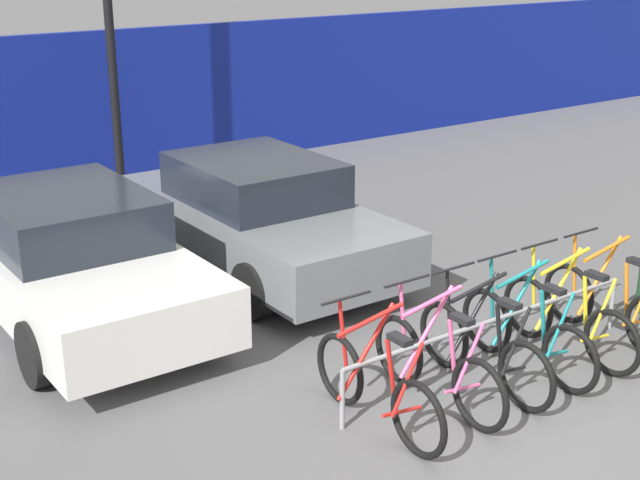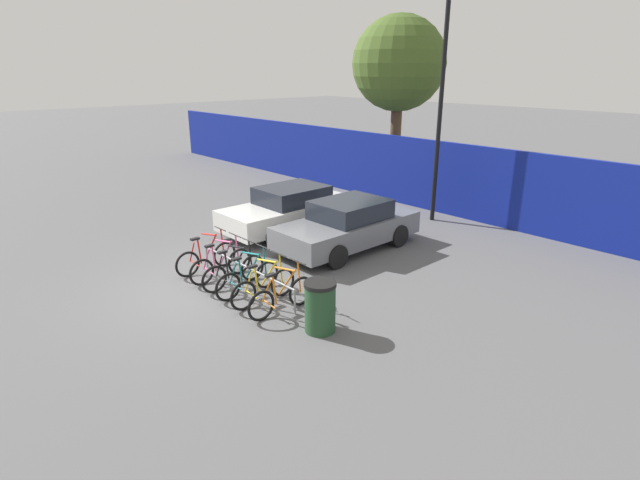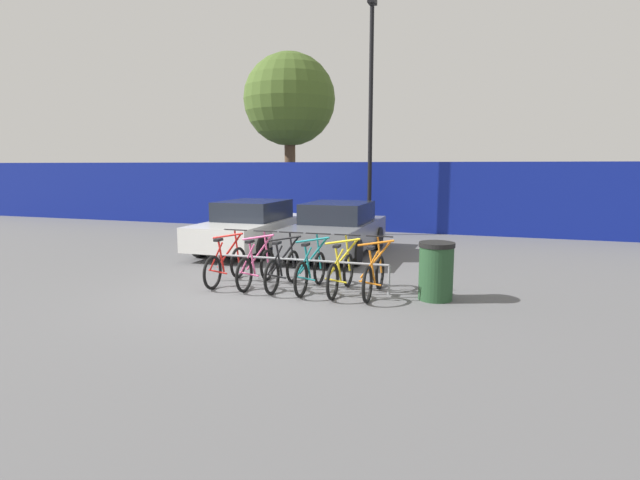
{
  "view_description": "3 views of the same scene",
  "coord_description": "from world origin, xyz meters",
  "views": [
    {
      "loc": [
        -5.08,
        -4.63,
        3.97
      ],
      "look_at": [
        -0.49,
        1.89,
        1.23
      ],
      "focal_mm": 50.0,
      "sensor_mm": 36.0,
      "label": 1
    },
    {
      "loc": [
        9.68,
        -5.23,
        4.87
      ],
      "look_at": [
        1.55,
        2.18,
        1.07
      ],
      "focal_mm": 28.0,
      "sensor_mm": 36.0,
      "label": 2
    },
    {
      "loc": [
        4.06,
        -8.23,
        2.36
      ],
      "look_at": [
        0.78,
        1.61,
        0.81
      ],
      "focal_mm": 28.0,
      "sensor_mm": 36.0,
      "label": 3
    }
  ],
  "objects": [
    {
      "name": "bicycle_red",
      "position": [
        -0.86,
        0.53,
        0.38
      ],
      "size": [
        0.68,
        1.71,
        1.05
      ],
      "rotation": [
        0.0,
        0.0,
        -0.03
      ],
      "color": "black",
      "rests_on": "ground"
    },
    {
      "name": "hoarding_wall",
      "position": [
        0.0,
        9.5,
        1.25
      ],
      "size": [
        36.0,
        0.16,
        2.49
      ],
      "primitive_type": "cube",
      "color": "navy",
      "rests_on": "ground"
    },
    {
      "name": "bicycle_pink",
      "position": [
        -0.19,
        0.53,
        0.38
      ],
      "size": [
        0.68,
        1.71,
        1.05
      ],
      "rotation": [
        0.0,
        0.0,
        -0.01
      ],
      "color": "black",
      "rests_on": "ground"
    },
    {
      "name": "bicycle_orange",
      "position": [
        2.18,
        0.53,
        0.38
      ],
      "size": [
        0.68,
        1.71,
        1.05
      ],
      "rotation": [
        0.0,
        0.0,
        0.01
      ],
      "color": "black",
      "rests_on": "ground"
    },
    {
      "name": "bike_rack",
      "position": [
        0.66,
        0.67,
        0.48
      ],
      "size": [
        3.59,
        0.04,
        0.57
      ],
      "color": "gray",
      "rests_on": "ground"
    },
    {
      "name": "bicycle_black",
      "position": [
        0.38,
        0.53,
        0.38
      ],
      "size": [
        0.68,
        1.71,
        1.05
      ],
      "rotation": [
        0.0,
        0.0,
        0.03
      ],
      "color": "black",
      "rests_on": "ground"
    },
    {
      "name": "car_white",
      "position": [
        -2.1,
        4.24,
        0.69
      ],
      "size": [
        1.91,
        4.42,
        1.4
      ],
      "color": "silver",
      "rests_on": "ground"
    },
    {
      "name": "car_grey",
      "position": [
        0.33,
        4.36,
        0.69
      ],
      "size": [
        1.91,
        4.29,
        1.4
      ],
      "color": "slate",
      "rests_on": "ground"
    },
    {
      "name": "bicycle_teal",
      "position": [
        0.95,
        0.53,
        0.38
      ],
      "size": [
        0.68,
        1.71,
        1.05
      ],
      "rotation": [
        0.0,
        0.0,
        0.01
      ],
      "color": "black",
      "rests_on": "ground"
    },
    {
      "name": "ground_plane",
      "position": [
        0.0,
        0.0,
        0.0
      ],
      "size": [
        120.0,
        120.0,
        0.0
      ],
      "primitive_type": "plane",
      "color": "#59595B"
    },
    {
      "name": "bicycle_yellow",
      "position": [
        1.55,
        0.53,
        0.38
      ],
      "size": [
        0.68,
        1.71,
        1.05
      ],
      "rotation": [
        0.0,
        0.0,
        0.03
      ],
      "color": "black",
      "rests_on": "ground"
    }
  ]
}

